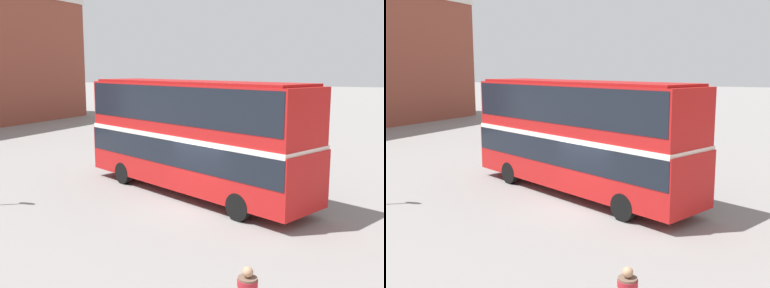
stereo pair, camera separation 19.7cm
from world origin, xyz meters
The scene contains 4 objects.
ground_plane centered at (0.00, 0.00, 0.00)m, with size 240.00×240.00×0.00m, color gray.
double_decker_bus centered at (-1.05, 1.61, 2.71)m, with size 11.47×6.52×4.75m.
parked_car_kerb_far centered at (-11.40, 12.70, 0.77)m, with size 4.23×2.08×1.55m.
parked_car_side_street centered at (-3.36, 13.31, 0.74)m, with size 4.76×2.74×1.46m.
Camera 2 is at (7.10, -14.96, 5.27)m, focal length 42.00 mm.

